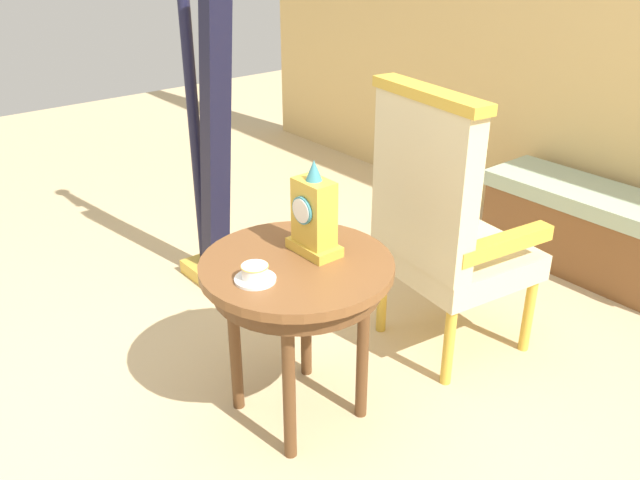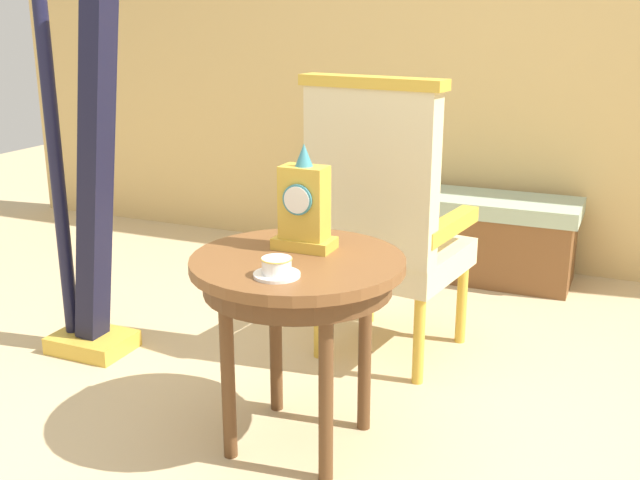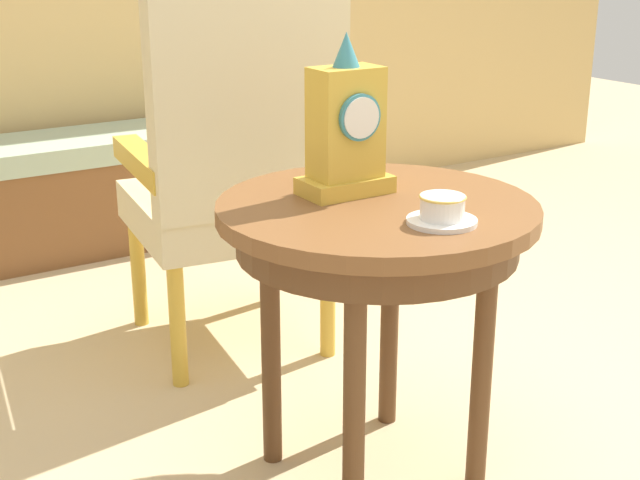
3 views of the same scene
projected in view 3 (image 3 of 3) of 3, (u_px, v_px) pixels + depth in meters
name	position (u px, v px, depth m)	size (l,w,h in m)	color
side_table	(376.00, 239.00, 1.86)	(0.67, 0.67, 0.64)	brown
teacup_left	(442.00, 211.00, 1.69)	(0.14, 0.14, 0.06)	white
mantel_clock	(346.00, 131.00, 1.85)	(0.19, 0.11, 0.34)	gold
armchair	(237.00, 154.00, 2.43)	(0.61, 0.60, 1.14)	beige
window_bench	(117.00, 187.00, 3.50)	(1.19, 0.40, 0.44)	#9EB299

